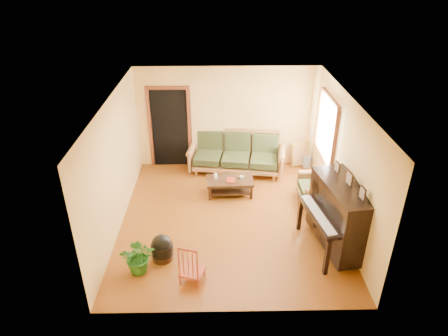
{
  "coord_description": "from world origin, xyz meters",
  "views": [
    {
      "loc": [
        -0.25,
        -6.93,
        4.94
      ],
      "look_at": [
        -0.12,
        0.2,
        1.1
      ],
      "focal_mm": 32.0,
      "sensor_mm": 36.0,
      "label": 1
    }
  ],
  "objects_px": {
    "piano": "(340,217)",
    "sofa": "(236,154)",
    "potted_plant": "(139,256)",
    "coffee_table": "(230,187)",
    "red_chair": "(192,262)",
    "footstool": "(162,250)",
    "ceramic_crock": "(307,162)",
    "armchair": "(316,185)"
  },
  "relations": [
    {
      "from": "footstool",
      "to": "ceramic_crock",
      "type": "xyz_separation_m",
      "value": [
        3.36,
        3.55,
        -0.05
      ]
    },
    {
      "from": "armchair",
      "to": "potted_plant",
      "type": "xyz_separation_m",
      "value": [
        -3.55,
        -2.18,
        -0.1
      ]
    },
    {
      "from": "red_chair",
      "to": "piano",
      "type": "bearing_deg",
      "value": 35.14
    },
    {
      "from": "footstool",
      "to": "potted_plant",
      "type": "height_order",
      "value": "potted_plant"
    },
    {
      "from": "coffee_table",
      "to": "potted_plant",
      "type": "height_order",
      "value": "potted_plant"
    },
    {
      "from": "piano",
      "to": "footstool",
      "type": "distance_m",
      "value": 3.31
    },
    {
      "from": "coffee_table",
      "to": "footstool",
      "type": "height_order",
      "value": "coffee_table"
    },
    {
      "from": "sofa",
      "to": "armchair",
      "type": "xyz_separation_m",
      "value": [
        1.7,
        -1.44,
        -0.07
      ]
    },
    {
      "from": "armchair",
      "to": "footstool",
      "type": "relative_size",
      "value": 2.14
    },
    {
      "from": "footstool",
      "to": "red_chair",
      "type": "relative_size",
      "value": 0.5
    },
    {
      "from": "armchair",
      "to": "red_chair",
      "type": "bearing_deg",
      "value": -137.72
    },
    {
      "from": "potted_plant",
      "to": "piano",
      "type": "bearing_deg",
      "value": 9.53
    },
    {
      "from": "armchair",
      "to": "potted_plant",
      "type": "height_order",
      "value": "armchair"
    },
    {
      "from": "ceramic_crock",
      "to": "footstool",
      "type": "bearing_deg",
      "value": -133.44
    },
    {
      "from": "coffee_table",
      "to": "red_chair",
      "type": "relative_size",
      "value": 1.31
    },
    {
      "from": "sofa",
      "to": "piano",
      "type": "bearing_deg",
      "value": -51.04
    },
    {
      "from": "piano",
      "to": "red_chair",
      "type": "height_order",
      "value": "piano"
    },
    {
      "from": "sofa",
      "to": "footstool",
      "type": "relative_size",
      "value": 5.85
    },
    {
      "from": "sofa",
      "to": "potted_plant",
      "type": "relative_size",
      "value": 3.53
    },
    {
      "from": "sofa",
      "to": "red_chair",
      "type": "distance_m",
      "value": 3.97
    },
    {
      "from": "ceramic_crock",
      "to": "piano",
      "type": "bearing_deg",
      "value": -91.66
    },
    {
      "from": "piano",
      "to": "red_chair",
      "type": "relative_size",
      "value": 1.92
    },
    {
      "from": "piano",
      "to": "sofa",
      "type": "bearing_deg",
      "value": 110.57
    },
    {
      "from": "armchair",
      "to": "red_chair",
      "type": "height_order",
      "value": "armchair"
    },
    {
      "from": "armchair",
      "to": "red_chair",
      "type": "distance_m",
      "value": 3.56
    },
    {
      "from": "armchair",
      "to": "piano",
      "type": "xyz_separation_m",
      "value": [
        0.07,
        -1.58,
        0.25
      ]
    },
    {
      "from": "coffee_table",
      "to": "footstool",
      "type": "bearing_deg",
      "value": -120.47
    },
    {
      "from": "sofa",
      "to": "armchair",
      "type": "bearing_deg",
      "value": -31.79
    },
    {
      "from": "ceramic_crock",
      "to": "potted_plant",
      "type": "distance_m",
      "value": 5.36
    },
    {
      "from": "coffee_table",
      "to": "armchair",
      "type": "xyz_separation_m",
      "value": [
        1.89,
        -0.35,
        0.24
      ]
    },
    {
      "from": "ceramic_crock",
      "to": "armchair",
      "type": "bearing_deg",
      "value": -95.67
    },
    {
      "from": "piano",
      "to": "ceramic_crock",
      "type": "relative_size",
      "value": 5.6
    },
    {
      "from": "sofa",
      "to": "ceramic_crock",
      "type": "relative_size",
      "value": 8.55
    },
    {
      "from": "footstool",
      "to": "ceramic_crock",
      "type": "distance_m",
      "value": 4.88
    },
    {
      "from": "sofa",
      "to": "footstool",
      "type": "bearing_deg",
      "value": -105.72
    },
    {
      "from": "piano",
      "to": "potted_plant",
      "type": "height_order",
      "value": "piano"
    },
    {
      "from": "coffee_table",
      "to": "ceramic_crock",
      "type": "distance_m",
      "value": 2.45
    },
    {
      "from": "red_chair",
      "to": "potted_plant",
      "type": "bearing_deg",
      "value": -176.53
    },
    {
      "from": "sofa",
      "to": "coffee_table",
      "type": "distance_m",
      "value": 1.15
    },
    {
      "from": "sofa",
      "to": "potted_plant",
      "type": "xyz_separation_m",
      "value": [
        -1.85,
        -3.63,
        -0.17
      ]
    },
    {
      "from": "sofa",
      "to": "coffee_table",
      "type": "xyz_separation_m",
      "value": [
        -0.19,
        -1.09,
        -0.31
      ]
    },
    {
      "from": "armchair",
      "to": "sofa",
      "type": "bearing_deg",
      "value": 139.14
    }
  ]
}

